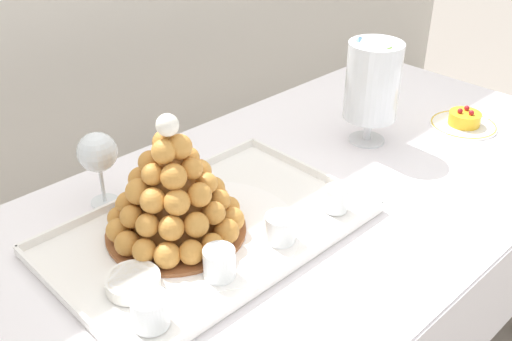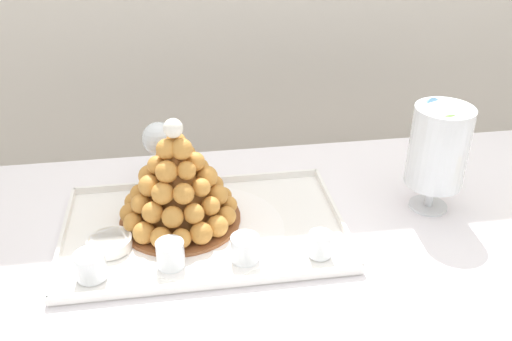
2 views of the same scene
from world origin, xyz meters
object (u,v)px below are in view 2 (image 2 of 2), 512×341
serving_tray (204,229)px  creme_brulee_ramekin (110,242)px  croquembouche (178,185)px  dessert_cup_centre (245,249)px  macaron_goblet (438,148)px  wine_glass (159,140)px  dessert_cup_mid_right (320,245)px  dessert_cup_mid_left (171,255)px  dessert_cup_left (91,266)px

serving_tray → creme_brulee_ramekin: bearing=-169.3°
croquembouche → dessert_cup_centre: size_ratio=4.64×
croquembouche → creme_brulee_ramekin: size_ratio=2.88×
macaron_goblet → wine_glass: bearing=161.0°
wine_glass → macaron_goblet: bearing=-19.0°
dessert_cup_centre → creme_brulee_ramekin: bearing=163.7°
serving_tray → dessert_cup_mid_right: size_ratio=11.69×
dessert_cup_mid_left → macaron_goblet: size_ratio=0.21×
serving_tray → creme_brulee_ramekin: creme_brulee_ramekin is taller
dessert_cup_centre → wine_glass: bearing=115.1°
serving_tray → wine_glass: size_ratio=3.78×
serving_tray → wine_glass: 0.28m
dessert_cup_mid_left → macaron_goblet: macaron_goblet is taller
dessert_cup_centre → dessert_cup_mid_right: (0.16, -0.01, -0.00)m
serving_tray → dessert_cup_centre: (0.08, -0.12, 0.03)m
serving_tray → dessert_cup_left: (-0.23, -0.13, 0.03)m
dessert_cup_centre → creme_brulee_ramekin: dessert_cup_centre is taller
serving_tray → dessert_cup_centre: bearing=-57.5°
dessert_cup_mid_right → croquembouche: bearing=149.3°
serving_tray → dessert_cup_mid_left: dessert_cup_mid_left is taller
dessert_cup_left → dessert_cup_mid_left: 0.16m
dessert_cup_mid_left → wine_glass: 0.37m
serving_tray → croquembouche: (-0.05, 0.04, 0.10)m
croquembouche → macaron_goblet: 0.60m
dessert_cup_mid_right → creme_brulee_ramekin: bearing=168.2°
croquembouche → dessert_cup_mid_right: (0.29, -0.17, -0.07)m
creme_brulee_ramekin → dessert_cup_mid_right: bearing=-11.8°
macaron_goblet → dessert_cup_centre: bearing=-163.1°
serving_tray → dessert_cup_mid_left: bearing=-122.6°
dessert_cup_mid_left → wine_glass: size_ratio=0.35×
dessert_cup_mid_left → croquembouche: bearing=81.6°
dessert_cup_mid_left → dessert_cup_centre: dessert_cup_mid_left is taller
creme_brulee_ramekin → wine_glass: 0.32m
croquembouche → dessert_cup_left: croquembouche is taller
dessert_cup_mid_right → wine_glass: (-0.33, 0.37, 0.09)m
dessert_cup_mid_right → macaron_goblet: 0.37m
creme_brulee_ramekin → wine_glass: size_ratio=0.58×
dessert_cup_centre → dessert_cup_mid_right: dessert_cup_centre is taller
dessert_cup_mid_left → dessert_cup_mid_right: bearing=-2.2°
croquembouche → macaron_goblet: macaron_goblet is taller
dessert_cup_centre → macaron_goblet: (0.47, 0.14, 0.13)m
macaron_goblet → croquembouche: bearing=178.1°
dessert_cup_left → wine_glass: bearing=69.3°
dessert_cup_left → macaron_goblet: bearing=11.0°
dessert_cup_centre → creme_brulee_ramekin: (-0.28, 0.08, -0.01)m
serving_tray → dessert_cup_mid_right: bearing=-29.0°
macaron_goblet → creme_brulee_ramekin: bearing=-175.5°
croquembouche → dessert_cup_mid_left: 0.17m
dessert_cup_centre → creme_brulee_ramekin: size_ratio=0.62×
croquembouche → dessert_cup_mid_right: bearing=-30.7°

